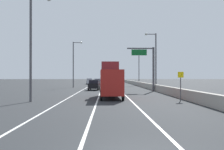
{
  "coord_description": "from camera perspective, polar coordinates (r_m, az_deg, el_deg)",
  "views": [
    {
      "loc": [
        -1.11,
        -7.44,
        2.51
      ],
      "look_at": [
        0.14,
        41.21,
        2.82
      ],
      "focal_mm": 37.89,
      "sensor_mm": 36.0,
      "label": 1
    }
  ],
  "objects": [
    {
      "name": "ground_plane",
      "position": [
        71.49,
        -0.58,
        -2.38
      ],
      "size": [
        320.0,
        320.0,
        0.0
      ],
      "primitive_type": "plane",
      "color": "#26282B"
    },
    {
      "name": "lane_stripe_left",
      "position": [
        62.64,
        -5.5,
        -2.66
      ],
      "size": [
        0.16,
        130.0,
        0.0
      ],
      "primitive_type": "cube",
      "color": "silver",
      "rests_on": "ground_plane"
    },
    {
      "name": "lane_stripe_center",
      "position": [
        62.49,
        -2.29,
        -2.66
      ],
      "size": [
        0.16,
        130.0,
        0.0
      ],
      "primitive_type": "cube",
      "color": "silver",
      "rests_on": "ground_plane"
    },
    {
      "name": "lane_stripe_right",
      "position": [
        62.54,
        0.92,
        -2.66
      ],
      "size": [
        0.16,
        130.0,
        0.0
      ],
      "primitive_type": "cube",
      "color": "silver",
      "rests_on": "ground_plane"
    },
    {
      "name": "jersey_barrier_right",
      "position": [
        48.27,
        8.93,
        -2.69
      ],
      "size": [
        0.6,
        120.0,
        1.1
      ],
      "primitive_type": "cube",
      "color": "#9E998E",
      "rests_on": "ground_plane"
    },
    {
      "name": "overhead_sign_gantry",
      "position": [
        40.73,
        8.96,
        2.76
      ],
      "size": [
        4.68,
        0.36,
        7.5
      ],
      "color": "#47474C",
      "rests_on": "ground_plane"
    },
    {
      "name": "speed_advisory_sign",
      "position": [
        25.69,
        16.23,
        -2.02
      ],
      "size": [
        0.6,
        0.11,
        3.0
      ],
      "color": "#4C4C51",
      "rests_on": "ground_plane"
    },
    {
      "name": "lamp_post_right_second",
      "position": [
        43.95,
        10.22,
        4.18
      ],
      "size": [
        2.14,
        0.44,
        10.47
      ],
      "color": "#4C4C51",
      "rests_on": "ground_plane"
    },
    {
      "name": "lamp_post_right_third",
      "position": [
        68.92,
        6.32,
        2.53
      ],
      "size": [
        2.14,
        0.44,
        10.47
      ],
      "color": "#4C4C51",
      "rests_on": "ground_plane"
    },
    {
      "name": "lamp_post_left_near",
      "position": [
        24.94,
        -18.48,
        7.67
      ],
      "size": [
        2.14,
        0.44,
        10.47
      ],
      "color": "#4C4C51",
      "rests_on": "ground_plane"
    },
    {
      "name": "lamp_post_left_mid",
      "position": [
        54.55,
        -9.07,
        3.3
      ],
      "size": [
        2.14,
        0.44,
        10.47
      ],
      "color": "#4C4C51",
      "rests_on": "ground_plane"
    },
    {
      "name": "car_blue_0",
      "position": [
        68.83,
        -1.19,
        -1.6
      ],
      "size": [
        1.79,
        4.59,
        2.07
      ],
      "color": "#1E389E",
      "rests_on": "ground_plane"
    },
    {
      "name": "car_silver_1",
      "position": [
        75.93,
        -5.4,
        -1.54
      ],
      "size": [
        2.01,
        4.31,
        1.9
      ],
      "color": "#B7B7BC",
      "rests_on": "ground_plane"
    },
    {
      "name": "car_white_2",
      "position": [
        45.42,
        -1.08,
        -2.19
      ],
      "size": [
        1.82,
        4.49,
        2.14
      ],
      "color": "white",
      "rests_on": "ground_plane"
    },
    {
      "name": "car_gray_3",
      "position": [
        61.52,
        -3.43,
        -1.8
      ],
      "size": [
        1.92,
        4.24,
        1.95
      ],
      "color": "slate",
      "rests_on": "ground_plane"
    },
    {
      "name": "car_red_4",
      "position": [
        55.54,
        -0.79,
        -1.94
      ],
      "size": [
        1.89,
        4.09,
        1.99
      ],
      "color": "red",
      "rests_on": "ground_plane"
    },
    {
      "name": "car_black_5",
      "position": [
        43.74,
        -4.37,
        -2.42
      ],
      "size": [
        2.05,
        4.47,
        1.89
      ],
      "color": "black",
      "rests_on": "ground_plane"
    },
    {
      "name": "box_truck",
      "position": [
        27.74,
        -0.33,
        -1.46
      ],
      "size": [
        2.68,
        7.85,
        4.33
      ],
      "color": "#A51E19",
      "rests_on": "ground_plane"
    }
  ]
}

